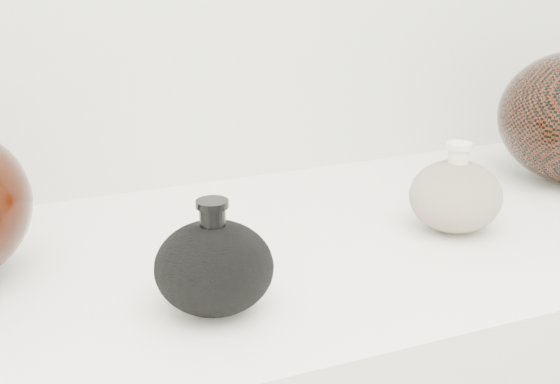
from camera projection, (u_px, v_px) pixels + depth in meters
name	position (u px, v px, depth m)	size (l,w,h in m)	color
black_gourd_vase	(214.00, 266.00, 0.73)	(0.13, 0.13, 0.11)	black
cream_gourd_vase	(455.00, 195.00, 0.92)	(0.14, 0.14, 0.11)	#BFB398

